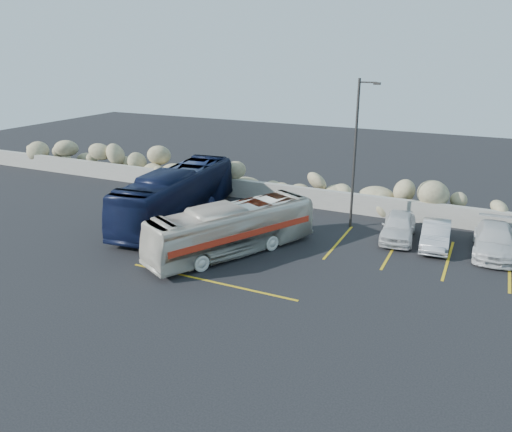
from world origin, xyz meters
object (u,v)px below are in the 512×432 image
at_px(car_b, 436,235).
at_px(vintage_bus, 232,229).
at_px(lamppost, 356,150).
at_px(car_c, 494,240).
at_px(tour_coach, 177,195).
at_px(car_a, 398,226).

bearing_deg(car_b, vintage_bus, -153.89).
xyz_separation_m(lamppost, vintage_bus, (-4.20, -6.11, -3.07)).
xyz_separation_m(car_b, car_c, (2.66, 0.31, 0.04)).
height_order(vintage_bus, car_b, vintage_bus).
distance_m(vintage_bus, tour_coach, 6.00).
distance_m(tour_coach, car_a, 12.33).
bearing_deg(car_b, lamppost, 163.35).
distance_m(vintage_bus, car_b, 10.14).
distance_m(vintage_bus, car_c, 12.63).
height_order(car_a, car_b, car_a).
xyz_separation_m(tour_coach, car_a, (12.07, 2.40, -0.80)).
distance_m(car_a, car_c, 4.53).
bearing_deg(lamppost, car_c, -5.52).
bearing_deg(vintage_bus, lamppost, 82.51).
relative_size(tour_coach, car_c, 2.32).
relative_size(car_a, car_c, 0.87).
bearing_deg(lamppost, tour_coach, -161.57).
bearing_deg(lamppost, car_a, -15.45).
bearing_deg(car_a, car_b, -13.07).
xyz_separation_m(car_a, car_b, (1.87, -0.26, -0.06)).
xyz_separation_m(lamppost, car_c, (7.19, -0.70, -3.63)).
relative_size(vintage_bus, car_a, 2.19).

